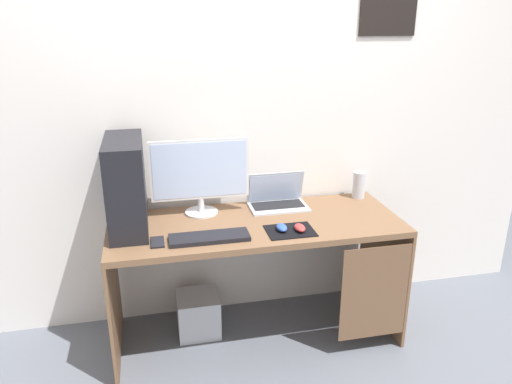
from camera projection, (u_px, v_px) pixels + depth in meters
The scene contains 13 objects.
ground_plane at pixel (256, 333), 3.07m from camera, with size 8.00×8.00×0.00m, color slate.
wall_back at pixel (243, 114), 2.96m from camera, with size 4.00×0.05×2.60m.
desk at pixel (260, 244), 2.86m from camera, with size 1.66×0.65×0.75m.
pc_tower at pixel (126, 185), 2.65m from camera, with size 0.20×0.49×0.50m, color black.
monitor at pixel (200, 175), 2.85m from camera, with size 0.57×0.19×0.45m.
laptop at pixel (277, 200), 3.03m from camera, with size 0.35×0.22×0.21m.
speaker at pixel (359, 185), 3.16m from camera, with size 0.08×0.08×0.17m, color #B7BCC6.
keyboard at pixel (209, 237), 2.59m from camera, with size 0.42×0.14×0.02m, color black.
mousepad at pixel (290, 231), 2.69m from camera, with size 0.26×0.20×0.01m, color black.
mouse_left at pixel (282, 228), 2.68m from camera, with size 0.06×0.10×0.03m, color #2D51B2.
mouse_right at pixel (300, 228), 2.68m from camera, with size 0.06×0.10×0.03m, color #B23333.
cell_phone at pixel (157, 242), 2.55m from camera, with size 0.07×0.13×0.01m, color black.
subwoofer at pixel (198, 314), 3.04m from camera, with size 0.25×0.25×0.25m, color #B7BCC6.
Camera 1 is at (-0.56, -2.53, 1.87)m, focal length 34.66 mm.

